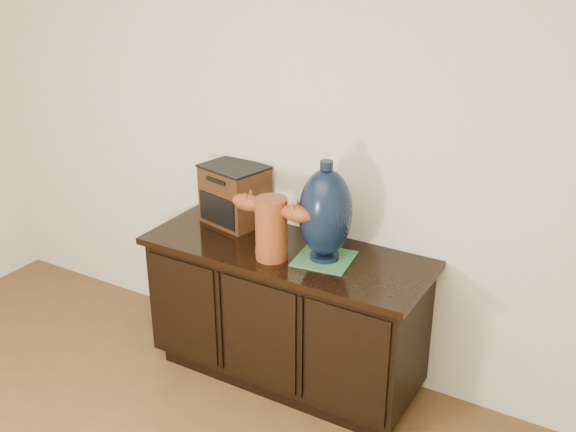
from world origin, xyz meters
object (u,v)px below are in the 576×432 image
Objects in this scene: terracotta_vessel at (271,225)px; lamp_base at (325,213)px; sideboard at (285,313)px; spray_can at (266,214)px; tv_radio at (235,194)px.

terracotta_vessel is 0.26m from lamp_base.
terracotta_vessel is (-0.01, -0.11, 0.54)m from sideboard.
spray_can is (-0.20, 0.27, -0.09)m from terracotta_vessel.
tv_radio is (-0.40, 0.15, 0.53)m from sideboard.
tv_radio is 0.21m from spray_can.
lamp_base is (0.22, -0.00, 0.61)m from sideboard.
terracotta_vessel reaches higher than spray_can.
tv_radio is at bearing 166.02° from lamp_base.
sideboard is 0.68m from tv_radio.
sideboard is 0.55m from terracotta_vessel.
lamp_base is at bearing 26.39° from terracotta_vessel.
tv_radio is 2.12× the size of spray_can.
spray_can is (-0.21, 0.16, 0.45)m from sideboard.
lamp_base is 0.48m from spray_can.
spray_can is at bearing 14.28° from tv_radio.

